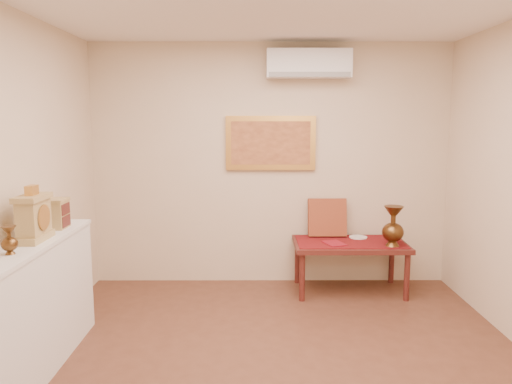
{
  "coord_description": "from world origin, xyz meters",
  "views": [
    {
      "loc": [
        -0.18,
        -3.35,
        1.87
      ],
      "look_at": [
        -0.17,
        1.15,
        1.2
      ],
      "focal_mm": 35.0,
      "sensor_mm": 36.0,
      "label": 1
    }
  ],
  "objects_px": {
    "display_ledge": "(22,316)",
    "mantel_clock": "(34,217)",
    "brass_urn_tall": "(393,222)",
    "wooden_chest": "(57,213)",
    "low_table": "(350,248)"
  },
  "relations": [
    {
      "from": "brass_urn_tall",
      "to": "mantel_clock",
      "type": "height_order",
      "value": "mantel_clock"
    },
    {
      "from": "brass_urn_tall",
      "to": "display_ledge",
      "type": "bearing_deg",
      "value": -151.23
    },
    {
      "from": "brass_urn_tall",
      "to": "low_table",
      "type": "bearing_deg",
      "value": 155.01
    },
    {
      "from": "display_ledge",
      "to": "mantel_clock",
      "type": "distance_m",
      "value": 0.7
    },
    {
      "from": "display_ledge",
      "to": "wooden_chest",
      "type": "distance_m",
      "value": 0.89
    },
    {
      "from": "brass_urn_tall",
      "to": "low_table",
      "type": "distance_m",
      "value": 0.55
    },
    {
      "from": "low_table",
      "to": "wooden_chest",
      "type": "bearing_deg",
      "value": -155.04
    },
    {
      "from": "brass_urn_tall",
      "to": "wooden_chest",
      "type": "relative_size",
      "value": 2.08
    },
    {
      "from": "mantel_clock",
      "to": "low_table",
      "type": "bearing_deg",
      "value": 32.04
    },
    {
      "from": "display_ledge",
      "to": "brass_urn_tall",
      "type": "bearing_deg",
      "value": 28.77
    },
    {
      "from": "wooden_chest",
      "to": "low_table",
      "type": "xyz_separation_m",
      "value": [
        2.65,
        1.23,
        -0.62
      ]
    },
    {
      "from": "mantel_clock",
      "to": "low_table",
      "type": "distance_m",
      "value": 3.19
    },
    {
      "from": "wooden_chest",
      "to": "low_table",
      "type": "relative_size",
      "value": 0.2
    },
    {
      "from": "brass_urn_tall",
      "to": "mantel_clock",
      "type": "bearing_deg",
      "value": -154.32
    },
    {
      "from": "brass_urn_tall",
      "to": "display_ledge",
      "type": "height_order",
      "value": "brass_urn_tall"
    }
  ]
}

